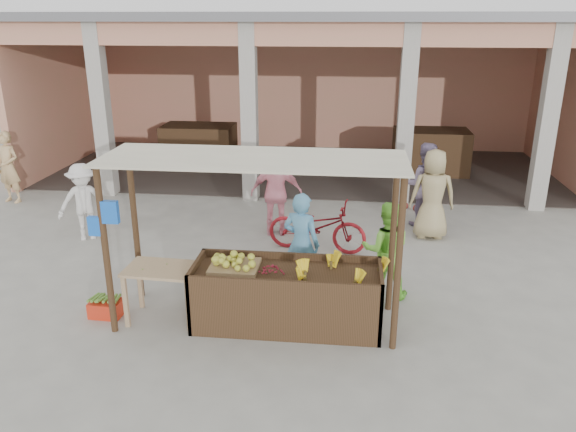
# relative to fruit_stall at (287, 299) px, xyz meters

# --- Properties ---
(ground) EXTENTS (60.00, 60.00, 0.00)m
(ground) POSITION_rel_fruit_stall_xyz_m (-0.50, 0.00, -0.40)
(ground) COLOR gray
(ground) RESTS_ON ground
(market_building) EXTENTS (14.40, 6.40, 4.20)m
(market_building) POSITION_rel_fruit_stall_xyz_m (-0.45, 8.93, 2.30)
(market_building) COLOR tan
(market_building) RESTS_ON ground
(fruit_stall) EXTENTS (2.60, 0.95, 0.80)m
(fruit_stall) POSITION_rel_fruit_stall_xyz_m (0.00, 0.00, 0.00)
(fruit_stall) COLOR #482E1C
(fruit_stall) RESTS_ON ground
(stall_awning) EXTENTS (4.09, 1.35, 2.39)m
(stall_awning) POSITION_rel_fruit_stall_xyz_m (-0.51, 0.06, 1.58)
(stall_awning) COLOR #482E1C
(stall_awning) RESTS_ON ground
(banana_heap) EXTENTS (1.14, 0.62, 0.21)m
(banana_heap) POSITION_rel_fruit_stall_xyz_m (0.73, -0.00, 0.50)
(banana_heap) COLOR yellow
(banana_heap) RESTS_ON fruit_stall
(melon_tray) EXTENTS (0.67, 0.58, 0.19)m
(melon_tray) POSITION_rel_fruit_stall_xyz_m (-0.74, 0.05, 0.49)
(melon_tray) COLOR olive
(melon_tray) RESTS_ON fruit_stall
(berry_heap) EXTENTS (0.42, 0.34, 0.13)m
(berry_heap) POSITION_rel_fruit_stall_xyz_m (-0.19, -0.05, 0.47)
(berry_heap) COLOR maroon
(berry_heap) RESTS_ON fruit_stall
(side_table) EXTENTS (1.02, 0.71, 0.80)m
(side_table) POSITION_rel_fruit_stall_xyz_m (-1.77, -0.04, 0.26)
(side_table) COLOR tan
(side_table) RESTS_ON ground
(papaya_pile) EXTENTS (0.66, 0.37, 0.19)m
(papaya_pile) POSITION_rel_fruit_stall_xyz_m (-1.77, -0.04, 0.49)
(papaya_pile) COLOR #518F2E
(papaya_pile) RESTS_ON side_table
(red_crate) EXTENTS (0.47, 0.35, 0.23)m
(red_crate) POSITION_rel_fruit_stall_xyz_m (-2.63, -0.06, -0.28)
(red_crate) COLOR red
(red_crate) RESTS_ON ground
(plantain_bundle) EXTENTS (0.34, 0.24, 0.07)m
(plantain_bundle) POSITION_rel_fruit_stall_xyz_m (-2.63, -0.06, -0.13)
(plantain_bundle) COLOR #5E8F34
(plantain_bundle) RESTS_ON red_crate
(produce_sacks) EXTENTS (0.92, 0.69, 0.56)m
(produce_sacks) POSITION_rel_fruit_stall_xyz_m (2.37, 5.27, -0.12)
(produce_sacks) COLOR maroon
(produce_sacks) RESTS_ON ground
(vendor_blue) EXTENTS (0.78, 0.68, 1.74)m
(vendor_blue) POSITION_rel_fruit_stall_xyz_m (0.11, 1.01, 0.47)
(vendor_blue) COLOR #5AA2D0
(vendor_blue) RESTS_ON ground
(vendor_green) EXTENTS (0.77, 0.45, 1.61)m
(vendor_green) POSITION_rel_fruit_stall_xyz_m (1.40, 1.04, 0.41)
(vendor_green) COLOR #7BD840
(vendor_green) RESTS_ON ground
(motorcycle) EXTENTS (0.95, 1.99, 1.00)m
(motorcycle) POSITION_rel_fruit_stall_xyz_m (0.25, 2.69, 0.10)
(motorcycle) COLOR maroon
(motorcycle) RESTS_ON ground
(shopper_a) EXTENTS (1.17, 0.95, 1.63)m
(shopper_a) POSITION_rel_fruit_stall_xyz_m (-4.24, 2.77, 0.42)
(shopper_a) COLOR silver
(shopper_a) RESTS_ON ground
(shopper_b) EXTENTS (1.11, 0.65, 1.84)m
(shopper_b) POSITION_rel_fruit_stall_xyz_m (-0.59, 3.42, 0.52)
(shopper_b) COLOR pink
(shopper_b) RESTS_ON ground
(shopper_c) EXTENTS (0.94, 0.61, 1.95)m
(shopper_c) POSITION_rel_fruit_stall_xyz_m (2.42, 3.61, 0.57)
(shopper_c) COLOR tan
(shopper_c) RESTS_ON ground
(shopper_e) EXTENTS (0.74, 0.62, 1.73)m
(shopper_e) POSITION_rel_fruit_stall_xyz_m (-7.01, 4.81, 0.46)
(shopper_e) COLOR tan
(shopper_e) RESTS_ON ground
(shopper_f) EXTENTS (0.95, 0.58, 1.91)m
(shopper_f) POSITION_rel_fruit_stall_xyz_m (2.32, 4.28, 0.55)
(shopper_f) COLOR slate
(shopper_f) RESTS_ON ground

